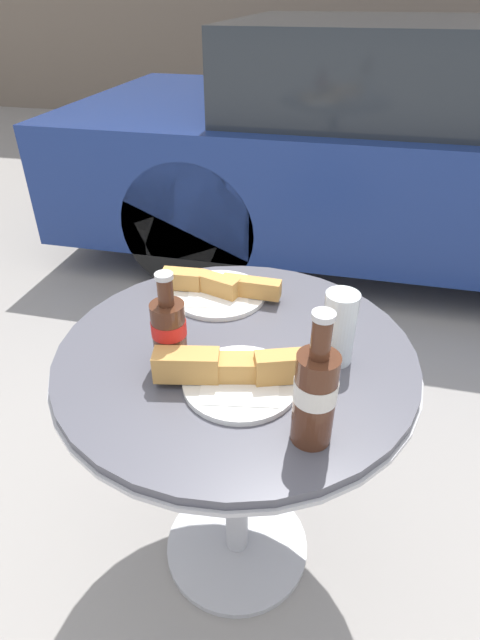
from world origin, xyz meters
TOP-DOWN VIEW (x-y plane):
  - ground_plane at (0.00, 0.00)m, footprint 30.00×30.00m
  - bistro_table at (0.00, 0.00)m, footprint 0.79×0.79m
  - cola_bottle_left at (-0.12, -0.08)m, footprint 0.07×0.07m
  - cola_bottle_right at (0.19, -0.22)m, footprint 0.07×0.07m
  - drinking_glass at (0.21, 0.01)m, footprint 0.07×0.07m
  - lunch_plate_near at (-0.09, 0.21)m, footprint 0.30×0.24m
  - lunch_plate_far at (0.03, -0.11)m, footprint 0.32×0.23m
  - parked_car at (0.75, 2.31)m, footprint 4.53×1.83m

SIDE VIEW (x-z plane):
  - ground_plane at x=0.00m, z-range 0.00..0.00m
  - bistro_table at x=0.00m, z-range 0.21..0.95m
  - parked_car at x=0.75m, z-range -0.02..1.24m
  - lunch_plate_near at x=-0.09m, z-range 0.73..0.79m
  - lunch_plate_far at x=0.03m, z-range 0.73..0.80m
  - drinking_glass at x=0.21m, z-range 0.73..0.89m
  - cola_bottle_left at x=-0.12m, z-range 0.72..0.93m
  - cola_bottle_right at x=0.19m, z-range 0.71..0.97m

